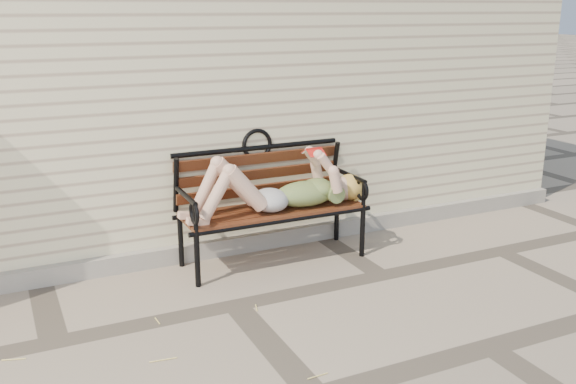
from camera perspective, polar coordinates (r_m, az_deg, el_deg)
ground at (r=4.74m, az=-4.66°, el=-10.00°), size 80.00×80.00×0.00m
house_wall at (r=7.17m, az=-13.64°, el=11.05°), size 8.00×4.00×3.00m
foundation_strip at (r=5.55m, az=-8.25°, el=-5.23°), size 8.00×0.10×0.15m
garden_bench at (r=5.39m, az=-1.79°, el=0.26°), size 1.68×0.67×1.09m
reading_woman at (r=5.26m, az=-1.07°, el=0.30°), size 1.58×0.36×0.50m
straw_scatter at (r=4.26m, az=-17.86°, el=-13.86°), size 2.72×1.16×0.01m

